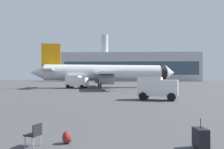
% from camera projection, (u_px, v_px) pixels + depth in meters
% --- Properties ---
extents(airplane_at_gate, '(35.60, 32.32, 10.50)m').
position_uv_depth(airplane_at_gate, '(107.00, 73.00, 55.55)').
color(airplane_at_gate, silver).
rests_on(airplane_at_gate, ground).
extents(service_truck, '(5.15, 3.33, 2.90)m').
position_uv_depth(service_truck, '(77.00, 81.00, 51.67)').
color(service_truck, white).
rests_on(service_truck, ground).
extents(cargo_van, '(4.78, 3.32, 2.60)m').
position_uv_depth(cargo_van, '(157.00, 87.00, 25.68)').
color(cargo_van, white).
rests_on(cargo_van, ground).
extents(safety_cone_near, '(0.44, 0.44, 0.75)m').
position_uv_depth(safety_cone_near, '(70.00, 87.00, 51.31)').
color(safety_cone_near, '#F2590C').
rests_on(safety_cone_near, ground).
extents(safety_cone_mid, '(0.44, 0.44, 0.74)m').
position_uv_depth(safety_cone_mid, '(110.00, 90.00, 40.05)').
color(safety_cone_mid, '#F2590C').
rests_on(safety_cone_mid, ground).
extents(safety_cone_far, '(0.44, 0.44, 0.70)m').
position_uv_depth(safety_cone_far, '(70.00, 85.00, 63.14)').
color(safety_cone_far, '#F2590C').
rests_on(safety_cone_far, ground).
extents(rolling_suitcase, '(0.47, 0.68, 1.10)m').
position_uv_depth(rolling_suitcase, '(201.00, 138.00, 8.22)').
color(rolling_suitcase, black).
rests_on(rolling_suitcase, ground).
extents(traveller_backpack, '(0.36, 0.40, 0.48)m').
position_uv_depth(traveller_backpack, '(67.00, 138.00, 8.87)').
color(traveller_backpack, maroon).
rests_on(traveller_backpack, ground).
extents(gate_chair, '(0.61, 0.61, 0.86)m').
position_uv_depth(gate_chair, '(34.00, 133.00, 8.46)').
color(gate_chair, black).
rests_on(gate_chair, ground).
extents(terminal_building, '(84.71, 17.66, 29.66)m').
position_uv_depth(terminal_building, '(130.00, 67.00, 144.03)').
color(terminal_building, '#B2B2B7').
rests_on(terminal_building, ground).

